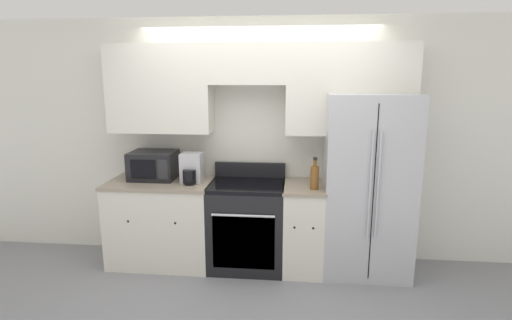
{
  "coord_description": "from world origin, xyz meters",
  "views": [
    {
      "loc": [
        0.39,
        -3.64,
        2.01
      ],
      "look_at": [
        -0.0,
        0.31,
        1.16
      ],
      "focal_mm": 28.0,
      "sensor_mm": 36.0,
      "label": 1
    }
  ],
  "objects_px": {
    "microwave": "(154,165)",
    "refrigerator": "(367,185)",
    "oven_range": "(247,224)",
    "bottle": "(315,177)"
  },
  "relations": [
    {
      "from": "refrigerator",
      "to": "bottle",
      "type": "distance_m",
      "value": 0.58
    },
    {
      "from": "bottle",
      "to": "refrigerator",
      "type": "bearing_deg",
      "value": 19.91
    },
    {
      "from": "refrigerator",
      "to": "bottle",
      "type": "bearing_deg",
      "value": -160.09
    },
    {
      "from": "microwave",
      "to": "refrigerator",
      "type": "bearing_deg",
      "value": -1.09
    },
    {
      "from": "oven_range",
      "to": "refrigerator",
      "type": "height_order",
      "value": "refrigerator"
    },
    {
      "from": "oven_range",
      "to": "refrigerator",
      "type": "bearing_deg",
      "value": 2.49
    },
    {
      "from": "oven_range",
      "to": "microwave",
      "type": "xyz_separation_m",
      "value": [
        -1.02,
        0.1,
        0.6
      ]
    },
    {
      "from": "refrigerator",
      "to": "microwave",
      "type": "height_order",
      "value": "refrigerator"
    },
    {
      "from": "refrigerator",
      "to": "microwave",
      "type": "bearing_deg",
      "value": 178.91
    },
    {
      "from": "bottle",
      "to": "oven_range",
      "type": "bearing_deg",
      "value": 168.34
    }
  ]
}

